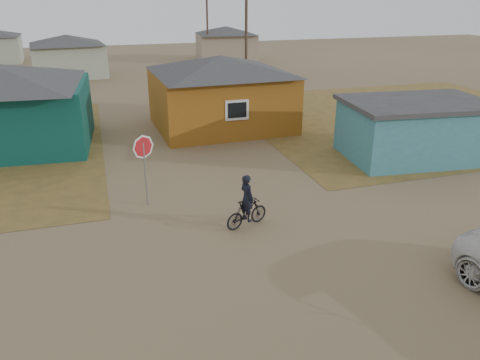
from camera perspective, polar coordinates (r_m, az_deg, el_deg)
ground at (r=13.31m, az=3.01°, el=-9.96°), size 120.00×120.00×0.00m
grass_ne at (r=30.47m, az=19.83°, el=7.35°), size 20.00×18.00×0.00m
house_yellow at (r=25.90m, az=-2.34°, el=10.77°), size 7.72×6.76×3.90m
shed_turquoise at (r=22.49m, az=20.56°, el=5.84°), size 6.71×4.93×2.60m
house_pale_west at (r=44.92m, az=-20.20°, el=14.08°), size 7.04×6.15×3.60m
house_beige_east at (r=52.72m, az=-1.71°, el=16.35°), size 6.95×6.05×3.60m
utility_pole_near at (r=34.34m, az=0.76°, el=17.15°), size 1.40×0.20×8.00m
utility_pole_far at (r=49.99m, az=-4.01°, el=18.62°), size 1.40×0.20×8.00m
stop_sign at (r=16.30m, az=-11.65°, el=3.08°), size 0.84×0.14×2.57m
cyclist at (r=14.89m, az=0.84°, el=-3.43°), size 1.62×0.93×1.77m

